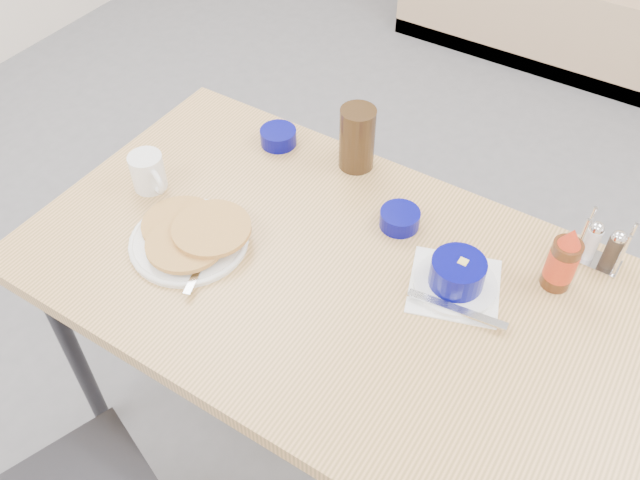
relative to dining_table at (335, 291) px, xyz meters
The scene contains 9 objects.
dining_table is the anchor object (origin of this frame).
pancake_plate 0.35m from the dining_table, 163.62° to the right, with size 0.27×0.27×0.05m.
coffee_mug 0.54m from the dining_table, behind, with size 0.12×0.08×0.09m.
grits_setting 0.27m from the dining_table, 23.68° to the left, with size 0.26×0.24×0.08m.
creamer_bowl 0.48m from the dining_table, 139.97° to the left, with size 0.10×0.10×0.04m.
butter_bowl 0.23m from the dining_table, 76.91° to the left, with size 0.09×0.09×0.04m.
amber_tumbler 0.40m from the dining_table, 113.46° to the left, with size 0.09×0.09×0.17m, color #322110.
condiment_caddy 0.59m from the dining_table, 35.91° to the left, with size 0.10×0.06×0.12m.
syrup_bottle 0.49m from the dining_table, 28.86° to the left, with size 0.06×0.06×0.17m.
Camera 1 is at (0.48, -0.58, 1.89)m, focal length 38.00 mm.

